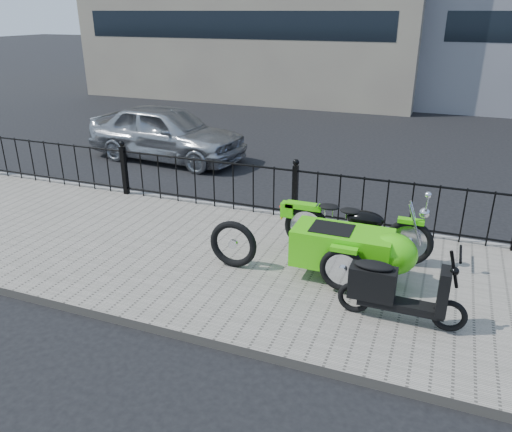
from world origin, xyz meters
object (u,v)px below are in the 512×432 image
at_px(scooter, 393,290).
at_px(sedan_car, 167,133).
at_px(spare_tire, 233,244).
at_px(motorcycle_sidecar, 357,245).

bearing_deg(scooter, sedan_car, 138.98).
xyz_separation_m(scooter, spare_tire, (-2.26, 0.53, -0.04)).
bearing_deg(spare_tire, scooter, -13.29).
xyz_separation_m(spare_tire, sedan_car, (-3.95, 4.86, 0.22)).
distance_m(spare_tire, sedan_car, 6.27).
bearing_deg(sedan_car, scooter, -126.25).
distance_m(motorcycle_sidecar, sedan_car, 7.21).
bearing_deg(sedan_car, spare_tire, -136.16).
height_order(scooter, spare_tire, scooter).
bearing_deg(scooter, spare_tire, 166.71).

